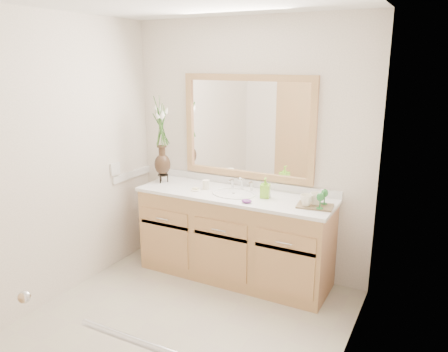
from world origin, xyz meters
The scene contains 21 objects.
floor centered at (0.00, 0.00, 0.00)m, with size 2.60×2.60×0.00m, color #BAB19F.
wall_back centered at (0.00, 1.30, 1.20)m, with size 2.40×0.02×2.40m, color white.
wall_front centered at (0.00, -1.30, 1.20)m, with size 2.40×0.02×2.40m, color white.
wall_left centered at (-1.20, 0.00, 1.20)m, with size 0.02×2.60×2.40m, color white.
wall_right centered at (1.20, 0.00, 1.20)m, with size 0.02×2.60×2.40m, color white.
vanity centered at (0.00, 1.01, 0.40)m, with size 1.80×0.55×0.80m.
counter centered at (0.00, 1.01, 0.82)m, with size 1.84×0.57×0.03m, color white.
sink centered at (0.00, 1.00, 0.78)m, with size 0.38×0.34×0.23m.
mirror centered at (0.00, 1.28, 1.41)m, with size 1.32×0.04×0.97m.
switch_plate centered at (-1.19, 0.76, 0.98)m, with size 0.02×0.12×0.12m, color white.
grab_bar centered at (0.70, -1.27, 0.95)m, with size 0.03×0.03×0.55m, color silver.
flower_vase centered at (-0.81, 1.03, 1.35)m, with size 0.19×0.19×0.77m.
tumbler centered at (-0.30, 1.02, 0.87)m, with size 0.07×0.07×0.09m, color white.
soap_dish centered at (-0.36, 0.93, 0.84)m, with size 0.09×0.09×0.03m.
soap_bottle centered at (0.29, 1.03, 0.91)m, with size 0.07×0.08×0.16m, color #87D632.
purple_dish centered at (0.21, 0.82, 0.85)m, with size 0.09×0.07×0.03m, color #622775.
tray centered at (0.76, 0.99, 0.84)m, with size 0.29×0.19×0.01m, color brown.
mug_left centered at (0.70, 0.94, 0.90)m, with size 0.10×0.09×0.10m, color white.
mug_right centered at (0.76, 1.01, 0.90)m, with size 0.11×0.10×0.11m, color white.
goblet_front centered at (0.82, 0.92, 0.94)m, with size 0.06×0.06×0.13m.
goblet_back centered at (0.82, 1.06, 0.93)m, with size 0.06×0.06×0.13m.
Camera 1 is at (1.69, -2.42, 2.01)m, focal length 35.00 mm.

